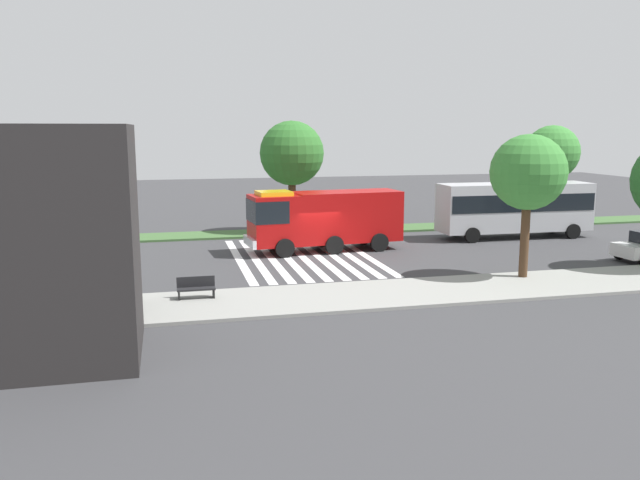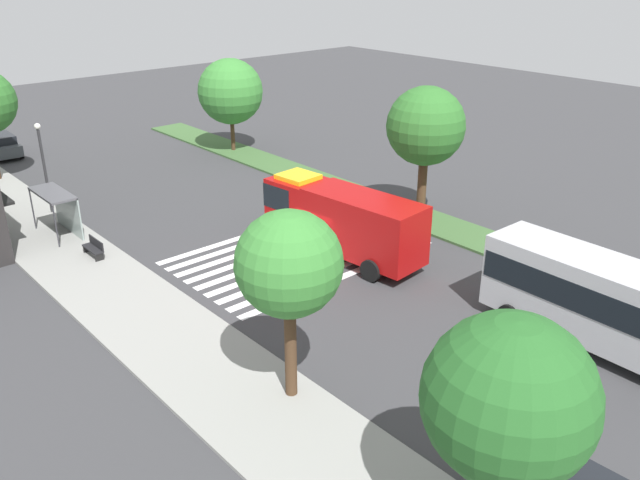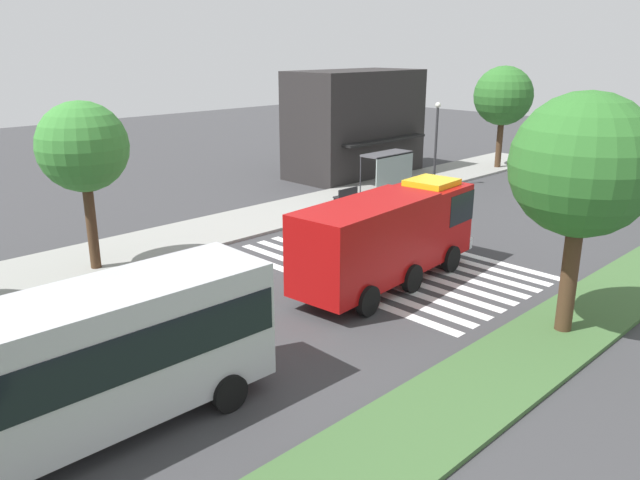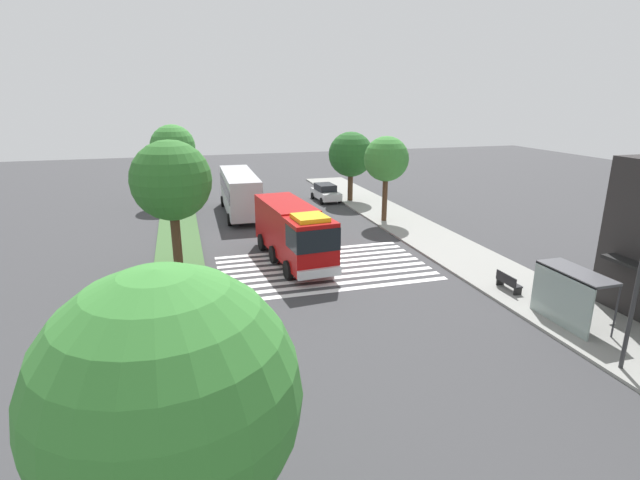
% 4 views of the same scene
% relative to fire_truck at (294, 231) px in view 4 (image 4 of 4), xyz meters
% --- Properties ---
extents(ground_plane, '(120.00, 120.00, 0.00)m').
position_rel_fire_truck_xyz_m(ground_plane, '(0.36, 1.49, -2.04)').
color(ground_plane, '#38383A').
extents(sidewalk, '(60.00, 4.64, 0.14)m').
position_rel_fire_truck_xyz_m(sidewalk, '(0.36, 10.75, -1.97)').
color(sidewalk, gray).
rests_on(sidewalk, ground_plane).
extents(median_strip, '(60.00, 3.00, 0.14)m').
position_rel_fire_truck_xyz_m(median_strip, '(0.36, -6.96, -1.97)').
color(median_strip, '#3D6033').
rests_on(median_strip, ground_plane).
extents(crosswalk, '(7.65, 12.50, 0.01)m').
position_rel_fire_truck_xyz_m(crosswalk, '(1.44, 1.49, -2.04)').
color(crosswalk, silver).
rests_on(crosswalk, ground_plane).
extents(fire_truck, '(9.46, 3.43, 3.69)m').
position_rel_fire_truck_xyz_m(fire_truck, '(0.00, 0.00, 0.00)').
color(fire_truck, '#A50C0C').
rests_on(fire_truck, ground_plane).
extents(parked_car_west, '(4.33, 2.23, 1.65)m').
position_rel_fire_truck_xyz_m(parked_car_west, '(-17.20, 7.23, -1.19)').
color(parked_car_west, silver).
rests_on(parked_car_west, ground_plane).
extents(transit_bus, '(10.40, 2.99, 3.65)m').
position_rel_fire_truck_xyz_m(transit_bus, '(-13.76, -1.64, 0.12)').
color(transit_bus, '#B2B2B7').
rests_on(transit_bus, ground_plane).
extents(bus_stop_shelter, '(3.50, 1.40, 2.46)m').
position_rel_fire_truck_xyz_m(bus_stop_shelter, '(11.80, 9.73, -0.16)').
color(bus_stop_shelter, '#4C4C51').
rests_on(bus_stop_shelter, sidewalk).
extents(bench_near_shelter, '(1.60, 0.50, 0.90)m').
position_rel_fire_truck_xyz_m(bench_near_shelter, '(7.80, 9.75, -1.45)').
color(bench_near_shelter, black).
rests_on(bench_near_shelter, sidewalk).
extents(street_lamp, '(0.36, 0.36, 5.39)m').
position_rel_fire_truck_xyz_m(street_lamp, '(15.53, 9.03, 1.33)').
color(street_lamp, '#2D2D30').
rests_on(street_lamp, sidewalk).
extents(sidewalk_tree_far_west, '(4.29, 4.29, 6.64)m').
position_rel_fire_truck_xyz_m(sidewalk_tree_far_west, '(-16.17, 9.43, 2.56)').
color(sidewalk_tree_far_west, '#47301E').
rests_on(sidewalk_tree_far_west, sidewalk).
extents(sidewalk_tree_west, '(3.59, 3.59, 6.85)m').
position_rel_fire_truck_xyz_m(sidewalk_tree_west, '(-7.81, 9.43, 3.11)').
color(sidewalk_tree_west, '#47301E').
rests_on(sidewalk_tree_west, sidewalk).
extents(median_tree_far_west, '(4.13, 4.13, 7.37)m').
position_rel_fire_truck_xyz_m(median_tree_far_west, '(-19.82, -6.96, 3.35)').
color(median_tree_far_west, '#513823').
rests_on(median_tree_far_west, median_strip).
extents(median_tree_west, '(4.43, 4.43, 7.65)m').
position_rel_fire_truck_xyz_m(median_tree_west, '(0.36, -6.96, 3.49)').
color(median_tree_west, '#47301E').
rests_on(median_tree_west, median_strip).
extents(median_tree_center, '(4.97, 4.97, 7.06)m').
position_rel_fire_truck_xyz_m(median_tree_center, '(19.66, -6.96, 2.67)').
color(median_tree_center, '#47301E').
rests_on(median_tree_center, median_strip).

